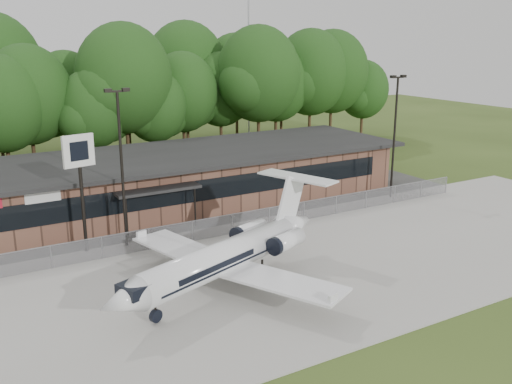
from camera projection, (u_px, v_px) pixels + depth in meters
ground at (347, 339)px, 25.95m from camera, size 160.00×160.00×0.00m
apron at (258, 276)px, 32.61m from camera, size 64.00×18.00×0.08m
parking_lot at (180, 221)px, 42.19m from camera, size 50.00×9.00×0.06m
terminal at (157, 180)px, 45.31m from camera, size 41.00×11.65×4.30m
fence at (206, 229)px, 38.24m from camera, size 46.00×0.04×1.52m
treeline at (92, 93)px, 58.93m from camera, size 72.00×12.00×15.00m
radio_mast at (249, 41)px, 73.25m from camera, size 0.20×0.20×25.00m
light_pole_mid at (121, 157)px, 35.68m from camera, size 1.55×0.30×10.23m
light_pole_right at (395, 128)px, 46.82m from camera, size 1.55×0.30×10.23m
business_jet at (228, 256)px, 30.58m from camera, size 15.43×13.80×5.27m
pole_sign at (79, 163)px, 34.75m from camera, size 1.98×0.64×7.56m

